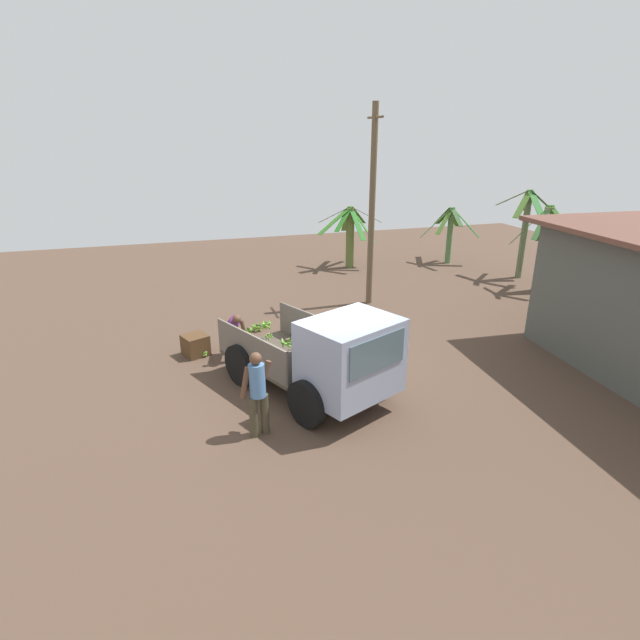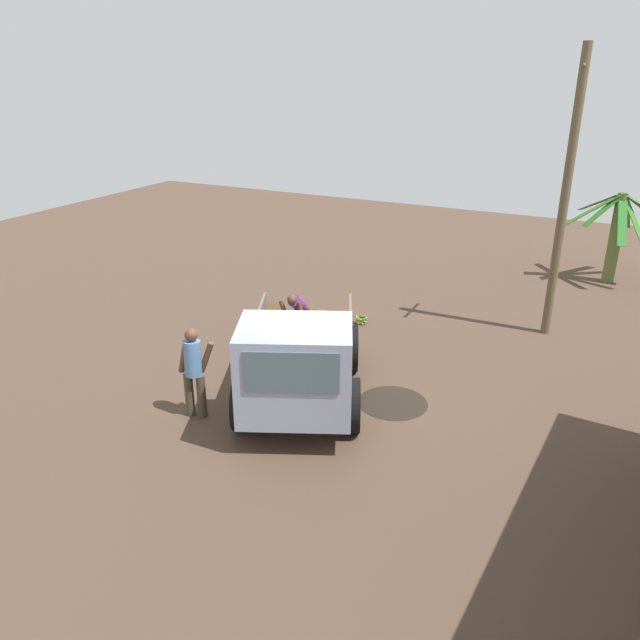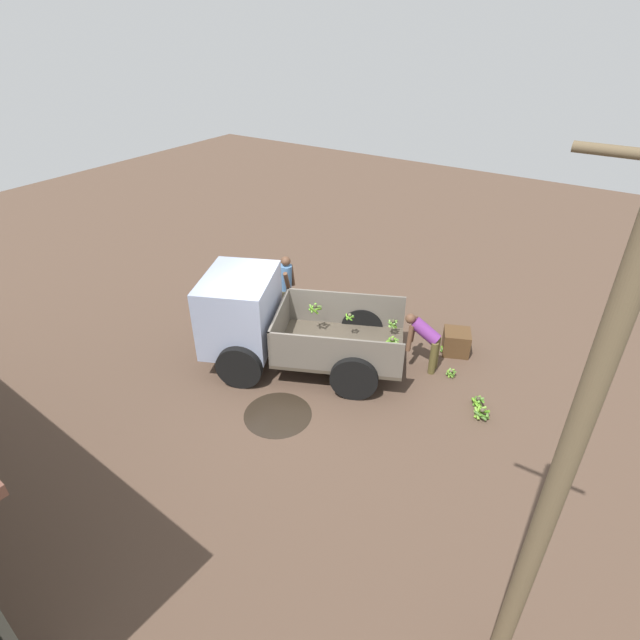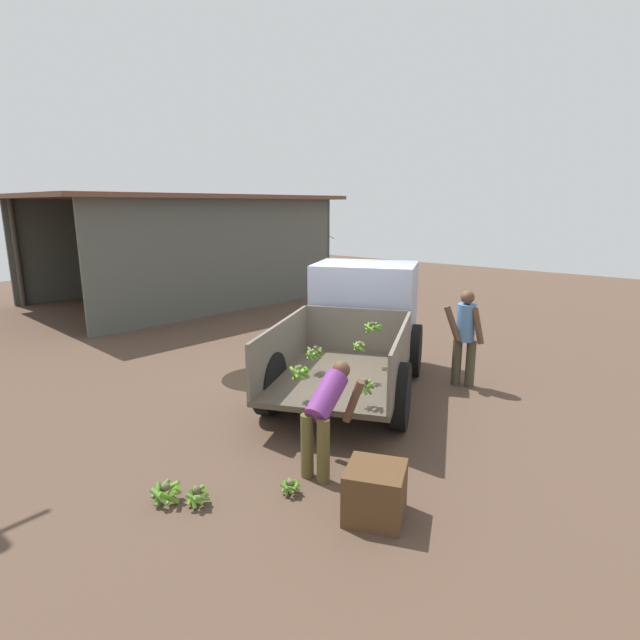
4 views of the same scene
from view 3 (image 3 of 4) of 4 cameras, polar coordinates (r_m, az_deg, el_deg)
ground at (r=10.99m, az=-3.26°, el=-5.20°), size 36.00×36.00×0.00m
mud_patch_0 at (r=9.78m, az=-4.84°, el=-10.72°), size 1.31×1.31×0.01m
cargo_truck at (r=10.64m, az=-6.71°, el=0.19°), size 4.56×3.41×2.01m
utility_pole at (r=4.87m, az=25.76°, el=-15.93°), size 1.11×0.20×6.31m
person_foreground_visitor at (r=12.22m, az=-3.89°, el=4.04°), size 0.46×0.68×1.69m
person_worker_loading at (r=10.72m, az=11.96°, el=-2.06°), size 0.79×0.63×1.25m
banana_bunch_on_ground_0 at (r=10.96m, az=14.75°, el=-5.83°), size 0.22×0.21×0.18m
banana_bunch_on_ground_1 at (r=11.64m, az=14.18°, el=-3.29°), size 0.27×0.27×0.19m
banana_bunch_on_ground_2 at (r=10.08m, az=17.99°, el=-10.05°), size 0.33×0.34×0.23m
banana_bunch_on_ground_3 at (r=10.34m, az=17.60°, el=-8.79°), size 0.28×0.27×0.22m
wooden_crate_0 at (r=11.65m, az=15.30°, el=-2.42°), size 0.75×0.75×0.54m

